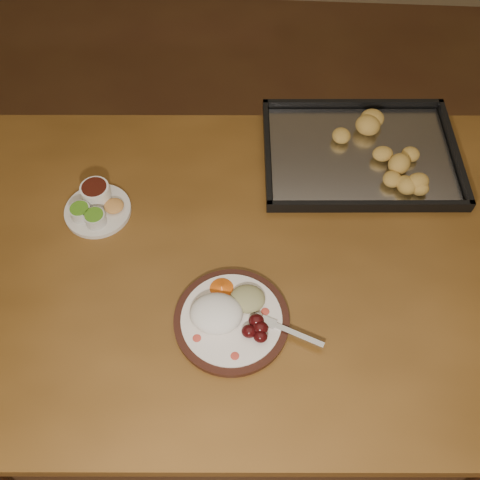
{
  "coord_description": "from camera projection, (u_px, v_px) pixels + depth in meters",
  "views": [
    {
      "loc": [
        -0.01,
        -0.83,
        1.76
      ],
      "look_at": [
        -0.05,
        -0.17,
        0.77
      ],
      "focal_mm": 40.0,
      "sensor_mm": 36.0,
      "label": 1
    }
  ],
  "objects": [
    {
      "name": "baking_tray",
      "position": [
        360.0,
        152.0,
        1.35
      ],
      "size": [
        0.5,
        0.39,
        0.05
      ],
      "rotation": [
        0.0,
        0.0,
        0.06
      ],
      "color": "black",
      "rests_on": "dining_table"
    },
    {
      "name": "dining_table",
      "position": [
        238.0,
        278.0,
        1.27
      ],
      "size": [
        1.55,
        0.98,
        0.75
      ],
      "rotation": [
        0.0,
        0.0,
        0.06
      ],
      "color": "brown",
      "rests_on": "ground"
    },
    {
      "name": "dinner_plate",
      "position": [
        230.0,
        316.0,
        1.09
      ],
      "size": [
        0.31,
        0.24,
        0.05
      ],
      "rotation": [
        0.0,
        0.0,
        -0.24
      ],
      "color": "black",
      "rests_on": "dining_table"
    },
    {
      "name": "condiment_saucer",
      "position": [
        96.0,
        206.0,
        1.25
      ],
      "size": [
        0.16,
        0.16,
        0.05
      ],
      "rotation": [
        0.0,
        0.0,
        -0.09
      ],
      "color": "silver",
      "rests_on": "dining_table"
    },
    {
      "name": "ground",
      "position": [
        256.0,
        321.0,
        1.92
      ],
      "size": [
        4.0,
        4.0,
        0.0
      ],
      "primitive_type": "plane",
      "color": "brown",
      "rests_on": "ground"
    }
  ]
}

